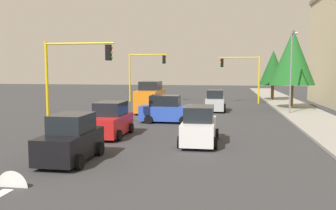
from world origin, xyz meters
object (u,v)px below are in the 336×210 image
object	(u,v)px
delivery_van_orange	(150,98)
car_black	(71,140)
traffic_signal_near_right	(73,67)
tree_roadside_far	(273,68)
tree_roadside_mid	(293,57)
car_silver	(215,102)
car_red	(110,121)
street_lamp_curbside	(292,63)
car_blue	(167,110)
car_white	(199,127)
traffic_signal_far_right	(144,68)
traffic_signal_far_left	(242,70)

from	to	relation	value
delivery_van_orange	car_black	size ratio (longest dim) A/B	1.29
traffic_signal_near_right	delivery_van_orange	xyz separation A→B (m)	(-9.72, 2.85, -2.68)
tree_roadside_far	tree_roadside_mid	distance (m)	10.06
delivery_van_orange	car_silver	bearing A→B (deg)	108.17
car_red	traffic_signal_near_right	bearing A→B (deg)	-121.55
street_lamp_curbside	car_silver	world-z (taller)	street_lamp_curbside
tree_roadside_far	car_blue	bearing A→B (deg)	-26.21
tree_roadside_far	car_white	xyz separation A→B (m)	(27.11, -7.00, -3.14)
car_black	street_lamp_curbside	bearing A→B (deg)	145.46
delivery_van_orange	car_black	world-z (taller)	delivery_van_orange
tree_roadside_mid	delivery_van_orange	bearing A→B (deg)	-71.57
car_silver	traffic_signal_far_right	bearing A→B (deg)	-134.45
tree_roadside_far	car_black	size ratio (longest dim) A/B	1.66
traffic_signal_far_left	car_silver	world-z (taller)	traffic_signal_far_left
traffic_signal_near_right	tree_roadside_mid	world-z (taller)	tree_roadside_mid
traffic_signal_far_left	traffic_signal_near_right	distance (m)	22.98
traffic_signal_far_right	traffic_signal_far_left	xyz separation A→B (m)	(-0.00, 11.34, -0.26)
street_lamp_curbside	delivery_van_orange	xyz separation A→B (m)	(-0.11, -12.03, -3.07)
traffic_signal_near_right	street_lamp_curbside	bearing A→B (deg)	122.85
car_blue	tree_roadside_far	bearing A→B (deg)	153.79
car_white	car_red	xyz separation A→B (m)	(-1.29, -5.22, 0.00)
traffic_signal_near_right	car_silver	distance (m)	14.73
street_lamp_curbside	tree_roadside_far	bearing A→B (deg)	178.81
tree_roadside_far	car_black	world-z (taller)	tree_roadside_far
car_red	traffic_signal_far_left	bearing A→B (deg)	159.06
car_silver	car_red	world-z (taller)	same
traffic_signal_far_right	car_blue	world-z (taller)	traffic_signal_far_right
delivery_van_orange	car_blue	xyz separation A→B (m)	(5.72, 2.49, -0.39)
tree_roadside_mid	car_silver	bearing A→B (deg)	-71.37
car_silver	tree_roadside_far	bearing A→B (deg)	151.86
traffic_signal_far_left	car_blue	world-z (taller)	traffic_signal_far_left
delivery_van_orange	car_white	world-z (taller)	delivery_van_orange
traffic_signal_far_left	delivery_van_orange	world-z (taller)	traffic_signal_far_left
car_black	car_silver	bearing A→B (deg)	164.13
traffic_signal_near_right	car_white	distance (m)	9.28
traffic_signal_far_right	car_blue	bearing A→B (deg)	18.51
traffic_signal_far_left	car_black	bearing A→B (deg)	-16.61
traffic_signal_far_right	tree_roadside_far	size ratio (longest dim) A/B	0.92
car_blue	car_white	bearing A→B (deg)	21.84
street_lamp_curbside	car_blue	bearing A→B (deg)	-59.56
car_blue	traffic_signal_far_left	bearing A→B (deg)	159.49
traffic_signal_far_left	car_red	xyz separation A→B (m)	(21.82, -8.35, -2.88)
street_lamp_curbside	traffic_signal_far_right	bearing A→B (deg)	-124.88
car_blue	tree_roadside_mid	bearing A→B (deg)	134.02
traffic_signal_far_right	street_lamp_curbside	distance (m)	18.17
traffic_signal_far_right	traffic_signal_far_left	size ratio (longest dim) A/B	1.08
traffic_signal_near_right	street_lamp_curbside	size ratio (longest dim) A/B	0.80
street_lamp_curbside	car_white	size ratio (longest dim) A/B	1.74
delivery_van_orange	tree_roadside_far	bearing A→B (deg)	139.18
tree_roadside_mid	car_black	world-z (taller)	tree_roadside_mid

